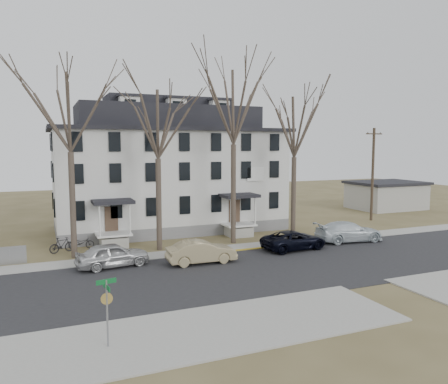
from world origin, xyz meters
name	(u,v)px	position (x,y,z in m)	size (l,w,h in m)	color
ground	(286,279)	(0.00, 0.00, 0.00)	(120.00, 120.00, 0.00)	brown
main_road	(269,270)	(0.00, 2.00, 0.00)	(120.00, 10.00, 0.04)	#27272A
far_sidewalk	(231,249)	(0.00, 8.00, 0.00)	(120.00, 2.00, 0.08)	#A09F97
near_sidewalk_left	(178,336)	(-8.00, -5.00, 0.00)	(20.00, 5.00, 0.08)	#A09F97
yellow_curb	(294,246)	(5.00, 7.10, 0.00)	(14.00, 0.25, 0.06)	gold
boarding_house	(168,171)	(-2.00, 17.95, 5.38)	(20.80, 12.36, 12.05)	slate
distant_building	(386,195)	(26.00, 20.00, 1.68)	(8.50, 6.50, 3.35)	#A09F97
tree_far_left	(69,106)	(-11.00, 9.80, 10.34)	(8.40, 8.40, 13.72)	#473B31
tree_mid_left	(157,119)	(-5.00, 9.80, 9.60)	(7.80, 7.80, 12.74)	#473B31
tree_center	(234,102)	(1.00, 9.80, 11.08)	(9.00, 9.00, 14.70)	#473B31
tree_mid_right	(295,122)	(6.50, 9.80, 9.60)	(7.80, 7.80, 12.74)	#473B31
utility_pole_far	(373,173)	(18.50, 14.00, 4.90)	(2.00, 0.28, 9.50)	#3D3023
car_silver	(113,255)	(-8.91, 6.28, 0.78)	(1.83, 4.56, 1.55)	#BDBDBD
car_tan	(201,252)	(-3.41, 4.99, 0.75)	(1.59, 4.56, 1.50)	tan
car_navy	(294,241)	(4.22, 5.93, 0.69)	(2.30, 4.98, 1.38)	black
car_white	(349,232)	(9.72, 6.58, 0.80)	(2.23, 5.49, 1.59)	silver
bicycle_left	(81,243)	(-10.35, 12.09, 0.48)	(0.63, 1.81, 0.95)	black
bicycle_right	(62,246)	(-11.74, 11.48, 0.55)	(0.52, 1.84, 1.11)	black
street_sign	(107,303)	(-10.76, -4.99, 1.78)	(0.77, 0.77, 2.71)	gray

